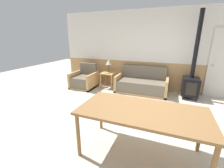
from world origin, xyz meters
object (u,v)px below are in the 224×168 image
at_px(couch, 141,85).
at_px(wood_stove, 191,80).
at_px(table_lamp, 109,63).
at_px(dining_table, 142,114).
at_px(armchair, 84,81).
at_px(side_table, 108,76).

height_order(couch, wood_stove, wood_stove).
distance_m(table_lamp, dining_table, 3.48).
xyz_separation_m(couch, armchair, (-2.09, -0.25, -0.00)).
bearing_deg(wood_stove, table_lamp, 177.76).
bearing_deg(table_lamp, couch, -6.79).
relative_size(table_lamp, wood_stove, 0.19).
relative_size(couch, table_lamp, 3.56).
distance_m(side_table, wood_stove, 2.74).
distance_m(armchair, side_table, 0.92).
distance_m(couch, table_lamp, 1.43).
relative_size(side_table, table_lamp, 1.17).
relative_size(side_table, dining_table, 0.30).
distance_m(side_table, table_lamp, 0.48).
bearing_deg(couch, table_lamp, 173.21).
distance_m(table_lamp, wood_stove, 2.77).
bearing_deg(couch, wood_stove, 1.63).
bearing_deg(dining_table, armchair, 135.51).
distance_m(side_table, dining_table, 3.41).
height_order(couch, table_lamp, table_lamp).
bearing_deg(table_lamp, armchair, -154.17).
relative_size(couch, side_table, 3.03).
bearing_deg(armchair, dining_table, -48.16).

